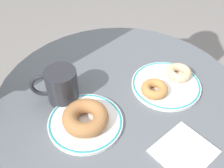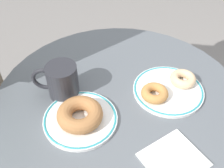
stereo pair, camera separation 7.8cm
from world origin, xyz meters
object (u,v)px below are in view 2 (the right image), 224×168
Objects in this scene: plate_left at (80,119)px; plate_right at (168,90)px; donut_glazed at (183,79)px; coffee_mug at (61,81)px; cafe_table at (119,137)px; donut_old_fashioned at (155,93)px; donut_cinnamon at (80,114)px; paper_napkin at (174,160)px.

plate_left and plate_right have the same top height.
plate_left is 2.56× the size of donut_glazed.
coffee_mug is (-0.01, 0.12, 0.05)m from plate_left.
donut_old_fashioned reaches higher than cafe_table.
donut_cinnamon is 1.55× the size of donut_glazed.
donut_old_fashioned is at bearing -4.29° from plate_left.
paper_napkin is at bearing -85.19° from cafe_table.
plate_right is at bearing 8.27° from donut_old_fashioned.
plate_left is at bearing 179.72° from donut_glazed.
donut_cinnamon is at bearing 179.40° from plate_right.
cafe_table is 3.65× the size of plate_right.
plate_left is 0.26m from paper_napkin.
donut_cinnamon is at bearing -85.72° from coffee_mug.
plate_left is 0.03m from donut_cinnamon.
donut_cinnamon is 0.34m from donut_glazed.
donut_old_fashioned is at bearing -2.80° from donut_cinnamon.
plate_left is at bearing 76.84° from donut_cinnamon.
donut_cinnamon reaches higher than donut_glazed.
plate_right is 2.68× the size of donut_glazed.
paper_napkin is (0.16, -0.20, -0.03)m from donut_cinnamon.
donut_glazed is at bearing 7.34° from plate_right.
cafe_table is 9.80× the size of donut_glazed.
plate_left is 0.96× the size of plate_right.
donut_glazed is at bearing -10.62° from cafe_table.
plate_right is 0.06m from donut_glazed.
donut_glazed is at bearing 7.81° from donut_old_fashioned.
donut_glazed is at bearing 0.71° from donut_cinnamon.
plate_left is 0.33m from donut_glazed.
plate_right is (0.28, -0.01, 0.00)m from plate_left.
paper_napkin is at bearing -52.77° from plate_left.
cafe_table is at bearing -29.41° from coffee_mug.
donut_glazed is (0.33, -0.00, 0.02)m from plate_left.
plate_left is 0.28m from plate_right.
coffee_mug is (-0.01, 0.13, 0.02)m from donut_cinnamon.
donut_old_fashioned is 0.27m from coffee_mug.
cafe_table is 5.70× the size of paper_napkin.
coffee_mug is (-0.23, 0.14, 0.03)m from donut_old_fashioned.
plate_right reaches higher than paper_napkin.
plate_left is 1.49× the size of paper_napkin.
cafe_table is at bearing 162.62° from plate_right.
donut_old_fashioned is at bearing -30.19° from coffee_mug.
plate_right is at bearing -23.89° from coffee_mug.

